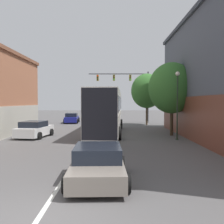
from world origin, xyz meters
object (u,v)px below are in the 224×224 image
at_px(hatchback_foreground, 98,164).
at_px(street_tree_far, 147,91).
at_px(parked_car_left_near, 72,118).
at_px(traffic_signal_gantry, 129,85).
at_px(parked_car_left_mid, 35,130).
at_px(street_tree_near, 172,88).
at_px(street_lamp, 177,100).
at_px(bus, 106,110).

xyz_separation_m(hatchback_foreground, street_tree_far, (4.60, 22.52, 3.54)).
relative_size(parked_car_left_near, traffic_signal_gantry, 0.57).
distance_m(parked_car_left_mid, traffic_signal_gantry, 17.38).
relative_size(traffic_signal_gantry, street_tree_far, 1.29).
xyz_separation_m(street_tree_near, street_tree_far, (-0.81, 9.96, 0.17)).
distance_m(parked_car_left_near, street_tree_far, 10.76).
relative_size(street_lamp, street_tree_far, 0.81).
bearing_deg(bus, parked_car_left_near, 25.41).
xyz_separation_m(parked_car_left_near, street_tree_near, (10.46, -13.19, 3.33)).
xyz_separation_m(parked_car_left_mid, street_lamp, (10.96, -1.28, 2.36)).
relative_size(bus, street_tree_far, 2.05).
bearing_deg(street_tree_far, traffic_signal_gantry, 120.64).
bearing_deg(parked_car_left_mid, bus, -56.97).
xyz_separation_m(hatchback_foreground, traffic_signal_gantry, (2.59, 25.92, 4.50)).
bearing_deg(parked_car_left_mid, hatchback_foreground, -145.51).
relative_size(traffic_signal_gantry, street_tree_near, 1.32).
relative_size(parked_car_left_near, street_tree_far, 0.73).
xyz_separation_m(hatchback_foreground, street_tree_near, (5.42, 12.55, 3.37)).
bearing_deg(street_tree_near, parked_car_left_mid, -173.60).
height_order(parked_car_left_mid, street_lamp, street_lamp).
height_order(bus, hatchback_foreground, bus).
height_order(hatchback_foreground, parked_car_left_mid, parked_car_left_mid).
bearing_deg(parked_car_left_near, street_lamp, -150.57).
bearing_deg(street_lamp, street_tree_near, 86.72).
height_order(hatchback_foreground, traffic_signal_gantry, traffic_signal_gantry).
distance_m(hatchback_foreground, street_lamp, 11.58).
bearing_deg(parked_car_left_mid, traffic_signal_gantry, -21.76).
xyz_separation_m(bus, parked_car_left_mid, (-5.62, -2.65, -1.51)).
xyz_separation_m(parked_car_left_near, street_lamp, (10.32, -15.72, 2.35)).
relative_size(hatchback_foreground, street_lamp, 0.83).
relative_size(hatchback_foreground, parked_car_left_near, 0.92).
bearing_deg(street_tree_far, parked_car_left_near, 161.50).
xyz_separation_m(parked_car_left_mid, traffic_signal_gantry, (8.28, 14.61, 4.47)).
relative_size(parked_car_left_near, street_tree_near, 0.75).
bearing_deg(street_lamp, bus, 143.67).
relative_size(street_lamp, street_tree_near, 0.83).
height_order(parked_car_left_near, traffic_signal_gantry, traffic_signal_gantry).
distance_m(hatchback_foreground, street_tree_far, 23.25).
height_order(hatchback_foreground, street_lamp, street_lamp).
bearing_deg(parked_car_left_near, street_tree_far, -112.35).
xyz_separation_m(bus, street_lamp, (5.35, -3.93, 0.85)).
bearing_deg(hatchback_foreground, street_tree_far, -13.56).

